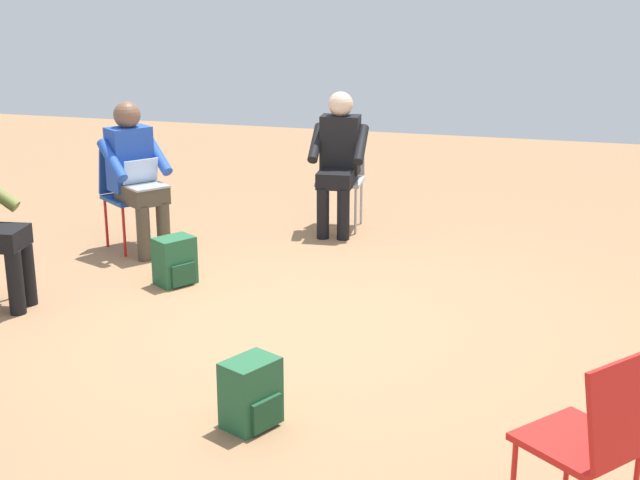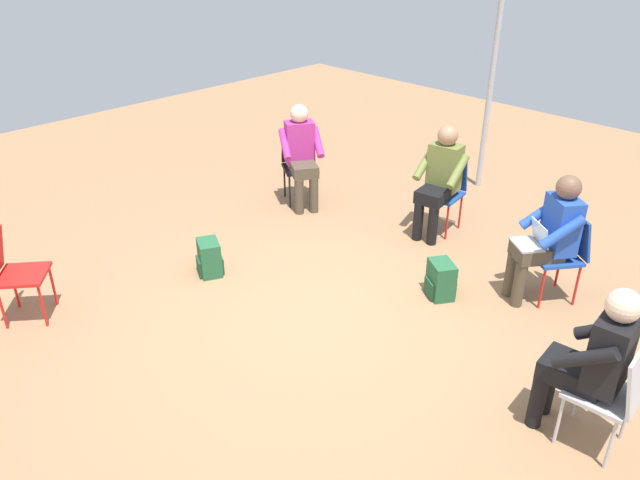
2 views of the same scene
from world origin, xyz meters
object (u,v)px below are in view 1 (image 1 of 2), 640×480
(chair_northwest, at_px, (594,436))
(person_with_laptop, at_px, (136,170))
(backpack_near_laptop_user, at_px, (175,264))
(backpack_by_empty_chair, at_px, (251,397))
(chair_south, at_px, (342,173))
(chair_southeast, at_px, (128,189))
(person_in_black, at_px, (339,155))

(chair_northwest, height_order, person_with_laptop, person_with_laptop)
(backpack_near_laptop_user, height_order, backpack_by_empty_chair, same)
(person_with_laptop, relative_size, backpack_by_empty_chair, 3.44)
(chair_south, relative_size, chair_northwest, 1.00)
(backpack_near_laptop_user, bearing_deg, chair_northwest, 140.00)
(person_with_laptop, bearing_deg, backpack_by_empty_chair, 73.35)
(chair_northwest, distance_m, person_with_laptop, 4.77)
(chair_southeast, height_order, person_with_laptop, person_with_laptop)
(chair_southeast, distance_m, chair_northwest, 4.94)
(chair_south, height_order, person_in_black, person_in_black)
(chair_southeast, xyz_separation_m, person_with_laptop, (-0.14, 0.10, 0.20))
(person_with_laptop, height_order, person_in_black, same)
(person_in_black, bearing_deg, person_with_laptop, 30.69)
(person_in_black, bearing_deg, chair_southeast, 25.64)
(backpack_by_empty_chair, bearing_deg, person_in_black, -82.35)
(person_in_black, relative_size, backpack_by_empty_chair, 3.44)
(person_with_laptop, bearing_deg, backpack_near_laptop_user, 79.52)
(person_with_laptop, distance_m, backpack_near_laptop_user, 1.07)
(chair_south, bearing_deg, backpack_near_laptop_user, 62.16)
(backpack_near_laptop_user, bearing_deg, chair_south, -112.92)
(chair_south, height_order, backpack_near_laptop_user, chair_south)
(chair_south, bearing_deg, chair_northwest, 111.36)
(person_with_laptop, distance_m, backpack_by_empty_chair, 3.26)
(person_in_black, bearing_deg, backpack_near_laptop_user, 59.81)
(chair_south, distance_m, backpack_near_laptop_user, 2.07)
(person_with_laptop, height_order, backpack_near_laptop_user, person_with_laptop)
(chair_southeast, bearing_deg, chair_south, 161.55)
(chair_southeast, relative_size, person_with_laptop, 0.69)
(chair_south, distance_m, backpack_by_empty_chair, 3.82)
(chair_southeast, bearing_deg, chair_northwest, 85.30)
(chair_southeast, height_order, backpack_near_laptop_user, chair_southeast)
(chair_south, relative_size, person_in_black, 0.69)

